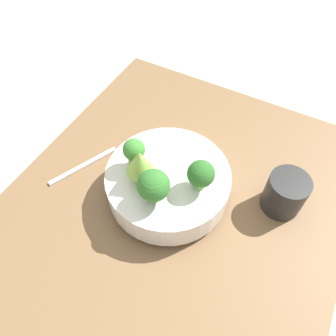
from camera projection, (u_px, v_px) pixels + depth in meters
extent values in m
plane|color=beige|center=(175.00, 212.00, 0.74)|extent=(6.00, 6.00, 0.00)
cube|color=brown|center=(175.00, 207.00, 0.72)|extent=(0.81, 0.70, 0.04)
cylinder|color=silver|center=(168.00, 192.00, 0.71)|extent=(0.12, 0.12, 0.01)
cylinder|color=silver|center=(168.00, 183.00, 0.68)|extent=(0.26, 0.26, 0.06)
cylinder|color=#609347|center=(135.00, 160.00, 0.66)|extent=(0.03, 0.03, 0.03)
sphere|color=#387A2D|center=(134.00, 150.00, 0.63)|extent=(0.04, 0.04, 0.04)
cylinder|color=#7AB256|center=(200.00, 183.00, 0.63)|extent=(0.02, 0.02, 0.03)
sphere|color=#286023|center=(201.00, 174.00, 0.60)|extent=(0.05, 0.05, 0.05)
cylinder|color=#609347|center=(154.00, 195.00, 0.61)|extent=(0.02, 0.02, 0.03)
sphere|color=#2D6B28|center=(154.00, 185.00, 0.59)|extent=(0.06, 0.06, 0.06)
cylinder|color=#6BA34C|center=(141.00, 176.00, 0.63)|extent=(0.03, 0.03, 0.04)
cone|color=#84AD47|center=(140.00, 162.00, 0.60)|extent=(0.05, 0.05, 0.05)
cylinder|color=black|center=(285.00, 194.00, 0.67)|extent=(0.08, 0.08, 0.09)
cube|color=silver|center=(83.00, 166.00, 0.76)|extent=(0.16, 0.08, 0.01)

